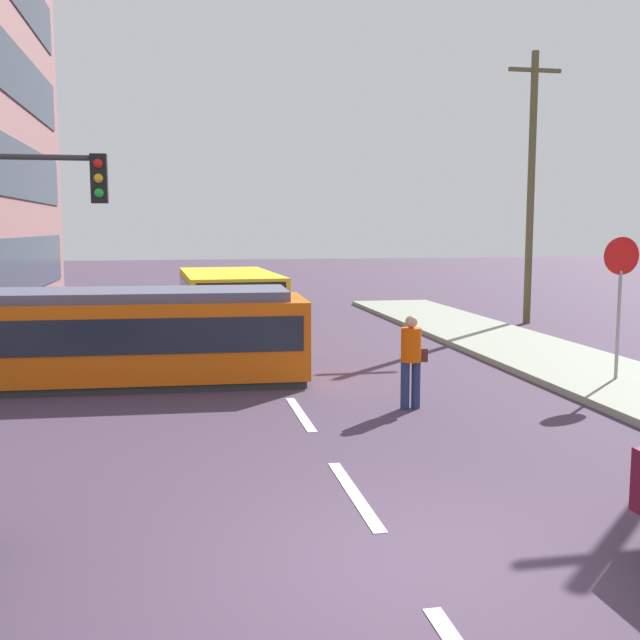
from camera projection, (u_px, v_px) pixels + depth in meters
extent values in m
plane|color=#443448|center=(271.00, 371.00, 16.86)|extent=(120.00, 120.00, 0.00)
cube|color=silver|center=(354.00, 494.00, 9.06)|extent=(0.16, 2.40, 0.01)
cube|color=silver|center=(300.00, 414.00, 12.96)|extent=(0.16, 2.40, 0.01)
cube|color=silver|center=(248.00, 337.00, 22.08)|extent=(0.16, 2.40, 0.01)
cube|color=silver|center=(233.00, 314.00, 27.93)|extent=(0.16, 2.40, 0.01)
cube|color=#2D3847|center=(28.00, 265.00, 26.16)|extent=(0.06, 14.75, 1.92)
cube|color=#2D3847|center=(24.00, 171.00, 25.77)|extent=(0.06, 14.75, 1.92)
cube|color=#2D3847|center=(19.00, 76.00, 25.38)|extent=(0.06, 14.75, 1.92)
cube|color=#DE560D|center=(121.00, 338.00, 15.52)|extent=(7.73, 2.83, 1.58)
cube|color=#2D2D2D|center=(122.00, 379.00, 15.62)|extent=(7.57, 2.70, 0.15)
cube|color=#54546C|center=(119.00, 295.00, 15.41)|extent=(6.95, 2.42, 0.20)
cube|color=#1E232D|center=(121.00, 329.00, 15.49)|extent=(7.43, 2.86, 0.70)
cube|color=gold|center=(229.00, 301.00, 21.53)|extent=(2.73, 5.99, 1.63)
cube|color=black|center=(241.00, 302.00, 18.70)|extent=(2.25, 0.21, 0.98)
cube|color=black|center=(229.00, 291.00, 21.49)|extent=(2.73, 5.11, 0.65)
cylinder|color=black|center=(237.00, 333.00, 19.79)|extent=(2.58, 1.00, 0.90)
cylinder|color=black|center=(223.00, 316.00, 23.43)|extent=(2.58, 1.00, 0.90)
cylinder|color=navy|center=(405.00, 385.00, 13.29)|extent=(0.16, 0.16, 0.85)
cylinder|color=navy|center=(416.00, 385.00, 13.32)|extent=(0.16, 0.16, 0.85)
cylinder|color=#E64B05|center=(411.00, 345.00, 13.22)|extent=(0.36, 0.36, 0.60)
sphere|color=tan|center=(411.00, 322.00, 13.17)|extent=(0.22, 0.22, 0.22)
cube|color=#4F2624|center=(422.00, 355.00, 13.33)|extent=(0.21, 0.13, 0.24)
cube|color=maroon|center=(62.00, 334.00, 19.14)|extent=(1.80, 4.17, 0.55)
cube|color=black|center=(60.00, 316.00, 18.94)|extent=(1.65, 2.30, 0.40)
cylinder|color=black|center=(34.00, 335.00, 20.20)|extent=(0.22, 0.64, 0.64)
cylinder|color=black|center=(102.00, 333.00, 20.55)|extent=(0.22, 0.64, 0.64)
cylinder|color=black|center=(16.00, 350.00, 17.78)|extent=(0.22, 0.64, 0.64)
cylinder|color=black|center=(93.00, 348.00, 18.12)|extent=(0.22, 0.64, 0.64)
cylinder|color=gray|center=(618.00, 325.00, 15.19)|extent=(0.07, 0.07, 2.20)
cylinder|color=red|center=(622.00, 256.00, 15.01)|extent=(0.76, 0.04, 0.76)
cylinder|color=#333333|center=(17.00, 157.00, 12.67)|extent=(2.67, 0.10, 0.10)
cube|color=black|center=(99.00, 179.00, 12.97)|extent=(0.28, 0.24, 0.84)
sphere|color=red|center=(98.00, 163.00, 12.81)|extent=(0.16, 0.16, 0.16)
sphere|color=gold|center=(98.00, 178.00, 12.84)|extent=(0.16, 0.16, 0.16)
sphere|color=green|center=(99.00, 193.00, 12.87)|extent=(0.16, 0.16, 0.16)
cylinder|color=brown|center=(531.00, 190.00, 24.73)|extent=(0.24, 0.24, 8.87)
cube|color=brown|center=(535.00, 70.00, 24.26)|extent=(1.80, 0.12, 0.12)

